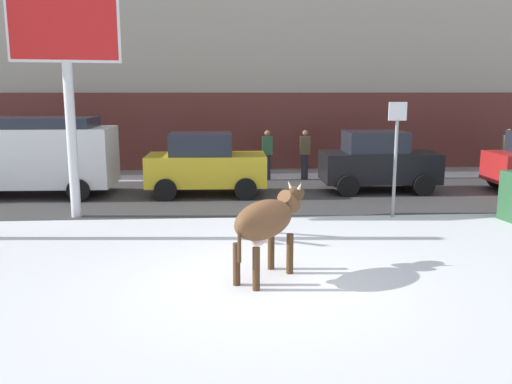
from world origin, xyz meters
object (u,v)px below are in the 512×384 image
Objects in this scene: billboard at (65,37)px; pedestrian_by_cars at (305,154)px; pedestrian_far_left at (507,153)px; car_yellow_hatchback at (205,164)px; car_black_hatchback at (378,162)px; pedestrian_near_billboard at (267,155)px; street_sign at (396,150)px; cow_brown at (267,220)px; car_white_van at (35,154)px.

billboard is 9.09m from pedestrian_by_cars.
pedestrian_by_cars is at bearing 180.00° from pedestrian_far_left.
billboard reaches higher than car_yellow_hatchback.
car_black_hatchback is 4.01m from pedestrian_near_billboard.
pedestrian_far_left is (7.34, 0.00, 0.00)m from pedestrian_by_cars.
street_sign reaches higher than car_yellow_hatchback.
pedestrian_near_billboard is (-3.23, 2.37, -0.05)m from car_black_hatchback.
car_black_hatchback is 2.04× the size of pedestrian_by_cars.
car_black_hatchback is (5.31, 0.27, 0.00)m from car_yellow_hatchback.
pedestrian_near_billboard is at bearing 180.00° from pedestrian_far_left.
car_yellow_hatchback and car_black_hatchback have the same top height.
pedestrian_by_cars is (2.21, 9.99, -0.11)m from cow_brown.
cow_brown is 5.51m from street_sign.
street_sign reaches higher than pedestrian_by_cars.
car_black_hatchback is 2.04× the size of pedestrian_near_billboard.
billboard reaches higher than pedestrian_by_cars.
billboard is at bearing -159.17° from pedestrian_far_left.
car_black_hatchback is at bearing 2.86° from car_yellow_hatchback.
pedestrian_near_billboard is 1.00× the size of pedestrian_by_cars.
car_black_hatchback is at bearing 19.00° from billboard.
car_yellow_hatchback is 2.04× the size of pedestrian_far_left.
billboard is 15.25m from pedestrian_far_left.
car_yellow_hatchback is at bearing -177.14° from car_black_hatchback.
car_yellow_hatchback reaches higher than pedestrian_near_billboard.
car_white_van is 1.64× the size of street_sign.
car_black_hatchback is at bearing 61.65° from cow_brown.
pedestrian_by_cars is (-1.90, 2.37, -0.05)m from car_black_hatchback.
car_yellow_hatchback is at bearing -142.23° from pedestrian_by_cars.
pedestrian_far_left is at bearing 46.31° from cow_brown.
pedestrian_by_cars is at bearing 15.94° from car_white_van.
car_black_hatchback is at bearing -51.29° from pedestrian_by_cars.
street_sign is at bearing -33.97° from car_yellow_hatchback.
car_black_hatchback is (8.45, 2.91, -3.39)m from billboard.
car_white_van is (-1.86, 2.88, -3.07)m from billboard.
car_white_van is at bearing 177.31° from car_yellow_hatchback.
car_black_hatchback reaches higher than cow_brown.
car_yellow_hatchback is 5.73m from street_sign.
street_sign is (4.71, -3.17, 0.74)m from car_yellow_hatchback.
car_black_hatchback is at bearing -156.41° from pedestrian_far_left.
pedestrian_far_left is (5.43, 2.37, -0.05)m from car_black_hatchback.
car_white_van reaches higher than pedestrian_near_billboard.
pedestrian_near_billboard is 8.66m from pedestrian_far_left.
pedestrian_far_left is at bearing 20.83° from billboard.
pedestrian_by_cars is at bearing 128.71° from car_black_hatchback.
car_white_van is at bearing 122.92° from billboard.
cow_brown is at bearing -102.47° from pedestrian_by_cars.
pedestrian_near_billboard is at bearing 45.31° from billboard.
pedestrian_far_left is at bearing 0.00° from pedestrian_by_cars.
car_yellow_hatchback is (-1.19, 7.36, -0.07)m from cow_brown.
street_sign reaches higher than pedestrian_far_left.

